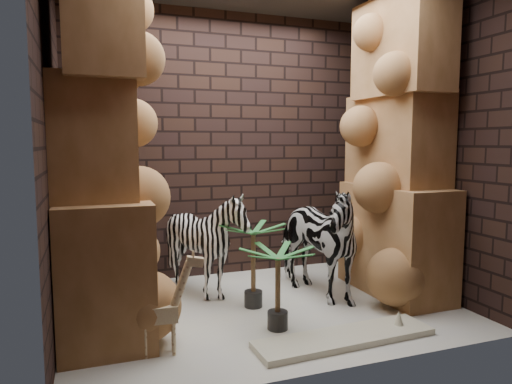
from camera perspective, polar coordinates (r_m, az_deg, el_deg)
name	(u,v)px	position (r m, az deg, el deg)	size (l,w,h in m)	color
floor	(265,308)	(4.40, 1.11, -14.24)	(3.50, 3.50, 0.00)	silver
wall_back	(226,145)	(5.31, -3.70, 5.78)	(3.50, 3.50, 0.00)	black
wall_front	(335,148)	(2.99, 9.78, 5.40)	(3.50, 3.50, 0.00)	black
wall_left	(52,147)	(3.86, -23.99, 5.12)	(3.00, 3.00, 0.00)	black
wall_right	(425,146)	(5.02, 20.22, 5.39)	(3.00, 3.00, 0.00)	black
rock_pillar_left	(100,147)	(3.85, -18.77, 5.32)	(0.68, 1.30, 3.00)	tan
rock_pillar_right	(398,146)	(4.82, 17.20, 5.48)	(0.58, 1.25, 3.00)	tan
zebra_right	(312,231)	(4.58, 6.97, -4.82)	(0.61, 1.13, 1.33)	white
zebra_left	(206,249)	(4.60, -6.25, -7.04)	(0.87, 1.07, 0.97)	white
giraffe_toy	(159,303)	(3.47, -11.96, -13.33)	(0.40, 0.13, 0.77)	beige
palm_front	(253,265)	(4.32, -0.33, -9.05)	(0.36, 0.36, 0.80)	#266D32
palm_back	(278,288)	(3.85, 2.72, -11.80)	(0.36, 0.36, 0.70)	#266D32
surfboard	(345,338)	(3.81, 10.98, -17.33)	(1.47, 0.36, 0.05)	beige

